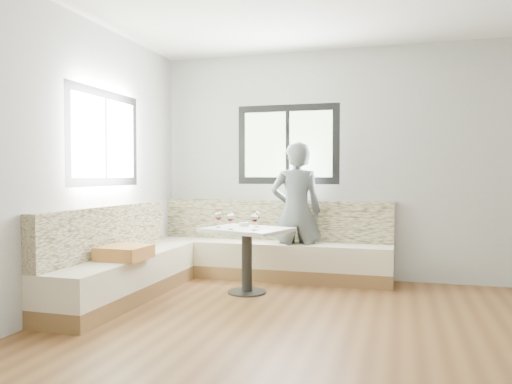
% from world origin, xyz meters
% --- Properties ---
extents(room, '(5.01, 5.01, 2.81)m').
position_xyz_m(room, '(-0.08, 0.08, 1.41)').
color(room, brown).
rests_on(room, ground).
extents(banquette, '(2.90, 2.80, 0.95)m').
position_xyz_m(banquette, '(-1.59, 1.62, 0.33)').
color(banquette, brown).
rests_on(banquette, ground).
extents(table, '(1.01, 0.89, 0.70)m').
position_xyz_m(table, '(-1.11, 1.43, 0.52)').
color(table, black).
rests_on(table, ground).
extents(person, '(0.69, 0.55, 1.66)m').
position_xyz_m(person, '(-0.73, 2.18, 0.83)').
color(person, '#535A5C').
rests_on(person, ground).
extents(olive_ramekin, '(0.11, 0.11, 0.04)m').
position_xyz_m(olive_ramekin, '(-1.19, 1.57, 0.72)').
color(olive_ramekin, white).
rests_on(olive_ramekin, table).
extents(wine_glass_a, '(0.08, 0.08, 0.18)m').
position_xyz_m(wine_glass_a, '(-1.41, 1.37, 0.82)').
color(wine_glass_a, white).
rests_on(wine_glass_a, table).
extents(wine_glass_b, '(0.08, 0.08, 0.18)m').
position_xyz_m(wine_glass_b, '(-1.23, 1.24, 0.82)').
color(wine_glass_b, white).
rests_on(wine_glass_b, table).
extents(wine_glass_c, '(0.08, 0.08, 0.18)m').
position_xyz_m(wine_glass_c, '(-0.97, 1.24, 0.82)').
color(wine_glass_c, white).
rests_on(wine_glass_c, table).
extents(wine_glass_d, '(0.08, 0.08, 0.18)m').
position_xyz_m(wine_glass_d, '(-1.04, 1.56, 0.82)').
color(wine_glass_d, white).
rests_on(wine_glass_d, table).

